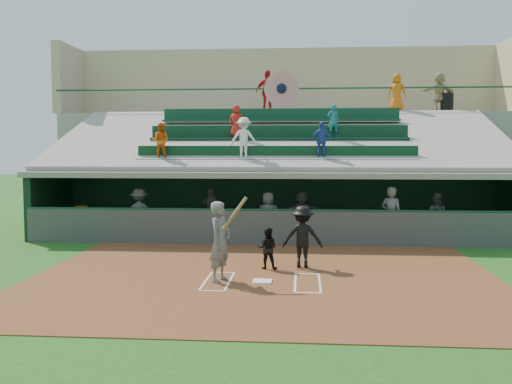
# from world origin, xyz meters

# --- Properties ---
(ground) EXTENTS (100.00, 100.00, 0.00)m
(ground) POSITION_xyz_m (0.00, 0.00, 0.00)
(ground) COLOR #1D5417
(ground) RESTS_ON ground
(dirt_slab) EXTENTS (11.00, 9.00, 0.02)m
(dirt_slab) POSITION_xyz_m (0.00, 0.50, 0.01)
(dirt_slab) COLOR brown
(dirt_slab) RESTS_ON ground
(home_plate) EXTENTS (0.43, 0.43, 0.03)m
(home_plate) POSITION_xyz_m (0.00, 0.00, 0.04)
(home_plate) COLOR white
(home_plate) RESTS_ON dirt_slab
(batters_box_chalk) EXTENTS (2.65, 1.85, 0.01)m
(batters_box_chalk) POSITION_xyz_m (0.00, 0.00, 0.02)
(batters_box_chalk) COLOR white
(batters_box_chalk) RESTS_ON dirt_slab
(dugout_floor) EXTENTS (16.00, 3.50, 0.04)m
(dugout_floor) POSITION_xyz_m (0.00, 6.75, 0.02)
(dugout_floor) COLOR gray
(dugout_floor) RESTS_ON ground
(concourse_slab) EXTENTS (20.00, 3.00, 4.60)m
(concourse_slab) POSITION_xyz_m (0.00, 13.50, 2.30)
(concourse_slab) COLOR gray
(concourse_slab) RESTS_ON ground
(grandstand) EXTENTS (20.40, 10.40, 7.80)m
(grandstand) POSITION_xyz_m (-0.01, 10.51, 2.26)
(grandstand) COLOR #464A46
(grandstand) RESTS_ON ground
(batter_at_plate) EXTENTS (0.95, 0.81, 1.95)m
(batter_at_plate) POSITION_xyz_m (-0.96, -0.03, 0.95)
(batter_at_plate) COLOR #535651
(batter_at_plate) RESTS_ON dirt_slab
(catcher) EXTENTS (0.54, 0.44, 1.05)m
(catcher) POSITION_xyz_m (0.03, 1.41, 0.55)
(catcher) COLOR black
(catcher) RESTS_ON dirt_slab
(home_umpire) EXTENTS (1.03, 0.61, 1.58)m
(home_umpire) POSITION_xyz_m (0.91, 1.69, 0.81)
(home_umpire) COLOR black
(home_umpire) RESTS_ON dirt_slab
(dugout_bench) EXTENTS (15.91, 4.33, 0.49)m
(dugout_bench) POSITION_xyz_m (-0.02, 7.93, 0.28)
(dugout_bench) COLOR olive
(dugout_bench) RESTS_ON dugout_floor
(white_table) EXTENTS (0.83, 0.69, 0.64)m
(white_table) POSITION_xyz_m (-6.72, 6.25, 0.36)
(white_table) COLOR silver
(white_table) RESTS_ON dugout_floor
(water_cooler) EXTENTS (0.40, 0.40, 0.40)m
(water_cooler) POSITION_xyz_m (-6.70, 6.29, 0.88)
(water_cooler) COLOR #DF5C0D
(water_cooler) RESTS_ON white_table
(dugout_player_a) EXTENTS (1.16, 0.79, 1.65)m
(dugout_player_a) POSITION_xyz_m (-4.60, 6.09, 0.87)
(dugout_player_a) COLOR #5F625D
(dugout_player_a) RESTS_ON dugout_floor
(dugout_player_b) EXTENTS (1.04, 0.70, 1.64)m
(dugout_player_b) POSITION_xyz_m (-2.24, 6.83, 0.86)
(dugout_player_b) COLOR #5E615C
(dugout_player_b) RESTS_ON dugout_floor
(dugout_player_c) EXTENTS (0.79, 0.53, 1.58)m
(dugout_player_c) POSITION_xyz_m (-0.21, 5.94, 0.83)
(dugout_player_c) COLOR #60625D
(dugout_player_c) RESTS_ON dugout_floor
(dugout_player_d) EXTENTS (1.52, 0.75, 1.57)m
(dugout_player_d) POSITION_xyz_m (0.89, 7.01, 0.82)
(dugout_player_d) COLOR #5F625D
(dugout_player_d) RESTS_ON dugout_floor
(dugout_player_e) EXTENTS (0.79, 0.71, 1.82)m
(dugout_player_e) POSITION_xyz_m (3.70, 5.30, 0.95)
(dugout_player_e) COLOR #52544F
(dugout_player_e) RESTS_ON dugout_floor
(dugout_player_f) EXTENTS (0.91, 0.82, 1.55)m
(dugout_player_f) POSITION_xyz_m (5.30, 6.34, 0.82)
(dugout_player_f) COLOR #5A5D58
(dugout_player_f) RESTS_ON dugout_floor
(trash_bin) EXTENTS (0.55, 0.55, 0.82)m
(trash_bin) POSITION_xyz_m (7.12, 12.64, 5.01)
(trash_bin) COLOR black
(trash_bin) RESTS_ON concourse_slab
(concourse_staff_a) EXTENTS (1.13, 0.57, 1.86)m
(concourse_staff_a) POSITION_xyz_m (-0.62, 12.50, 5.53)
(concourse_staff_a) COLOR #B61415
(concourse_staff_a) RESTS_ON concourse_slab
(concourse_staff_b) EXTENTS (0.90, 0.74, 1.59)m
(concourse_staff_b) POSITION_xyz_m (4.88, 12.01, 5.40)
(concourse_staff_b) COLOR #D0600C
(concourse_staff_b) RESTS_ON concourse_slab
(concourse_staff_c) EXTENTS (1.66, 1.00, 1.71)m
(concourse_staff_c) POSITION_xyz_m (6.77, 12.65, 5.45)
(concourse_staff_c) COLOR tan
(concourse_staff_c) RESTS_ON concourse_slab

